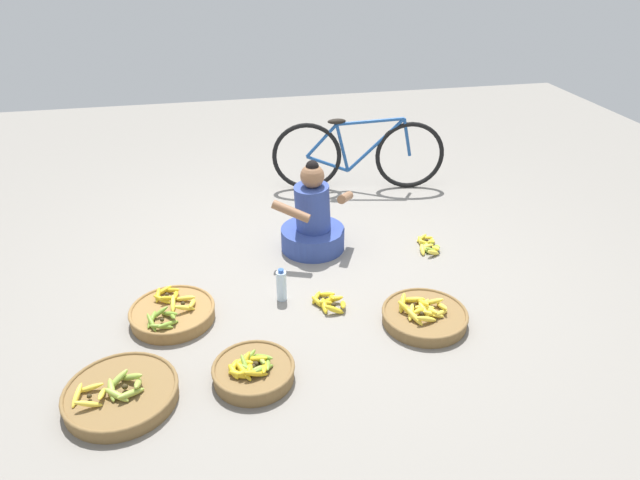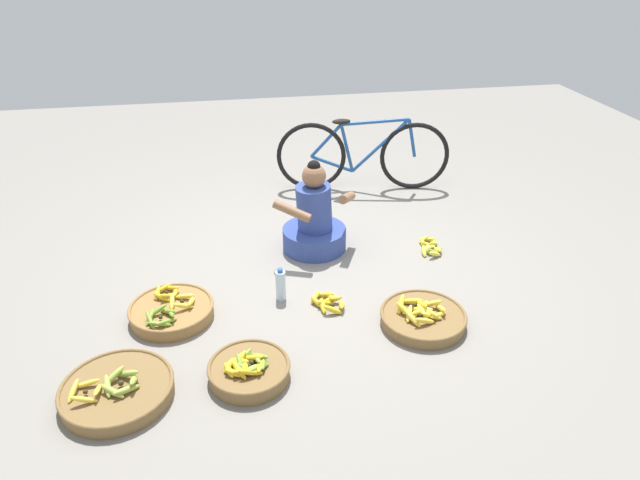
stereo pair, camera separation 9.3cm
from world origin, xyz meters
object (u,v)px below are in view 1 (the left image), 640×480
at_px(banana_basket_front_center, 424,315).
at_px(loose_bananas_near_vendor, 428,245).
at_px(bicycle_leaning, 358,155).
at_px(banana_basket_front_right, 121,394).
at_px(banana_basket_mid_left, 172,313).
at_px(banana_basket_back_center, 253,371).
at_px(loose_bananas_near_bicycle, 329,302).
at_px(vendor_woman_front, 313,222).
at_px(water_bottle, 281,285).

xyz_separation_m(banana_basket_front_center, loose_bananas_near_vendor, (0.39, 0.94, -0.03)).
relative_size(bicycle_leaning, banana_basket_front_center, 2.92).
height_order(banana_basket_front_right, loose_bananas_near_vendor, banana_basket_front_right).
relative_size(banana_basket_front_right, loose_bananas_near_vendor, 1.92).
xyz_separation_m(banana_basket_front_center, banana_basket_mid_left, (-1.66, 0.37, 0.00)).
distance_m(bicycle_leaning, loose_bananas_near_vendor, 1.38).
bearing_deg(banana_basket_front_right, banana_basket_back_center, 1.95).
height_order(banana_basket_front_center, banana_basket_front_right, banana_basket_front_right).
height_order(loose_bananas_near_bicycle, loose_bananas_near_vendor, loose_bananas_near_bicycle).
bearing_deg(banana_basket_mid_left, bicycle_leaning, 46.38).
bearing_deg(banana_basket_mid_left, banana_basket_front_right, -110.54).
height_order(banana_basket_front_center, loose_bananas_near_vendor, banana_basket_front_center).
height_order(vendor_woman_front, water_bottle, vendor_woman_front).
height_order(vendor_woman_front, banana_basket_back_center, vendor_woman_front).
distance_m(banana_basket_front_right, loose_bananas_near_bicycle, 1.49).
bearing_deg(loose_bananas_near_vendor, loose_bananas_near_bicycle, -147.40).
xyz_separation_m(banana_basket_front_right, loose_bananas_near_vendor, (2.32, 1.28, -0.02)).
distance_m(vendor_woman_front, banana_basket_back_center, 1.60).
relative_size(bicycle_leaning, loose_bananas_near_bicycle, 6.00).
height_order(banana_basket_back_center, water_bottle, water_bottle).
bearing_deg(vendor_woman_front, banana_basket_mid_left, -145.60).
xyz_separation_m(bicycle_leaning, banana_basket_back_center, (-1.31, -2.57, -0.30)).
bearing_deg(banana_basket_back_center, loose_bananas_near_bicycle, 46.62).
xyz_separation_m(vendor_woman_front, water_bottle, (-0.36, -0.68, -0.13)).
bearing_deg(water_bottle, vendor_woman_front, 62.12).
distance_m(vendor_woman_front, banana_basket_front_right, 2.04).
xyz_separation_m(banana_basket_front_center, loose_bananas_near_bicycle, (-0.59, 0.31, -0.02)).
height_order(banana_basket_front_center, banana_basket_back_center, banana_basket_back_center).
height_order(banana_basket_back_center, loose_bananas_near_bicycle, banana_basket_back_center).
height_order(vendor_woman_front, loose_bananas_near_bicycle, vendor_woman_front).
bearing_deg(loose_bananas_near_vendor, banana_basket_back_center, -141.41).
relative_size(banana_basket_mid_left, loose_bananas_near_bicycle, 2.04).
bearing_deg(banana_basket_front_center, bicycle_leaning, 86.61).
xyz_separation_m(vendor_woman_front, loose_bananas_near_vendor, (0.93, -0.20, -0.22)).
relative_size(vendor_woman_front, banana_basket_front_center, 1.33).
relative_size(banana_basket_front_center, banana_basket_mid_left, 1.01).
height_order(banana_basket_front_center, banana_basket_mid_left, banana_basket_front_center).
bearing_deg(bicycle_leaning, banana_basket_mid_left, -133.62).
distance_m(banana_basket_mid_left, water_bottle, 0.77).
bearing_deg(banana_basket_mid_left, water_bottle, 6.53).
height_order(bicycle_leaning, water_bottle, bicycle_leaning).
bearing_deg(loose_bananas_near_vendor, banana_basket_front_right, -151.07).
relative_size(vendor_woman_front, banana_basket_back_center, 1.57).
bearing_deg(banana_basket_front_right, banana_basket_mid_left, 69.46).
distance_m(banana_basket_mid_left, loose_bananas_near_bicycle, 1.07).
bearing_deg(loose_bananas_near_bicycle, banana_basket_front_right, -153.94).
bearing_deg(banana_basket_front_right, banana_basket_front_center, 10.13).
bearing_deg(water_bottle, banana_basket_front_right, -141.99).
distance_m(banana_basket_front_center, banana_basket_back_center, 1.22).
bearing_deg(loose_bananas_near_bicycle, water_bottle, 154.77).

